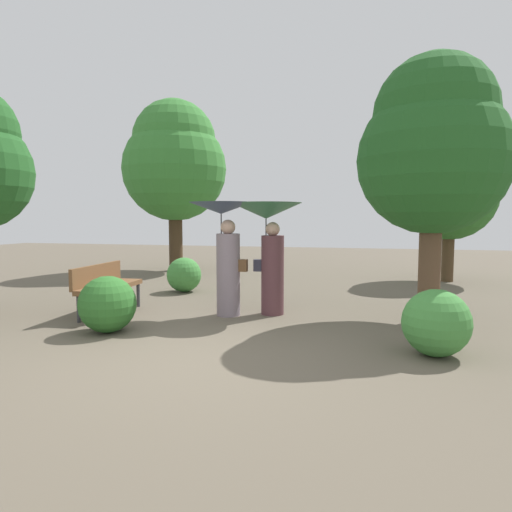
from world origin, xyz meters
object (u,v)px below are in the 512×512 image
at_px(park_bench, 106,284).
at_px(tree_mid_right, 450,187).
at_px(tree_near_left, 175,160).
at_px(tree_near_right, 433,146).
at_px(person_right, 268,232).
at_px(person_left, 225,240).

height_order(park_bench, tree_mid_right, tree_mid_right).
height_order(tree_near_left, tree_mid_right, tree_near_left).
xyz_separation_m(tree_near_left, tree_near_right, (6.68, -5.31, -0.65)).
height_order(tree_near_right, tree_mid_right, tree_near_right).
relative_size(park_bench, tree_near_left, 0.30).
distance_m(tree_near_left, tree_near_right, 8.56).
distance_m(person_right, park_bench, 2.86).
bearing_deg(person_left, park_bench, 100.64).
bearing_deg(person_left, person_right, -68.68).
bearing_deg(person_left, tree_near_right, -83.99).
bearing_deg(park_bench, person_right, -79.25).
relative_size(person_left, tree_near_right, 0.46).
bearing_deg(person_right, park_bench, 103.45).
height_order(park_bench, tree_near_left, tree_near_left).
relative_size(park_bench, tree_mid_right, 0.41).
xyz_separation_m(person_right, tree_near_right, (2.54, 0.11, 1.33)).
distance_m(tree_near_right, tree_mid_right, 4.94).
height_order(person_right, tree_near_left, tree_near_left).
distance_m(person_left, person_right, 0.73).
distance_m(person_right, tree_near_left, 7.09).
xyz_separation_m(person_left, park_bench, (-1.97, -0.39, -0.73)).
relative_size(tree_near_left, tree_mid_right, 1.39).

